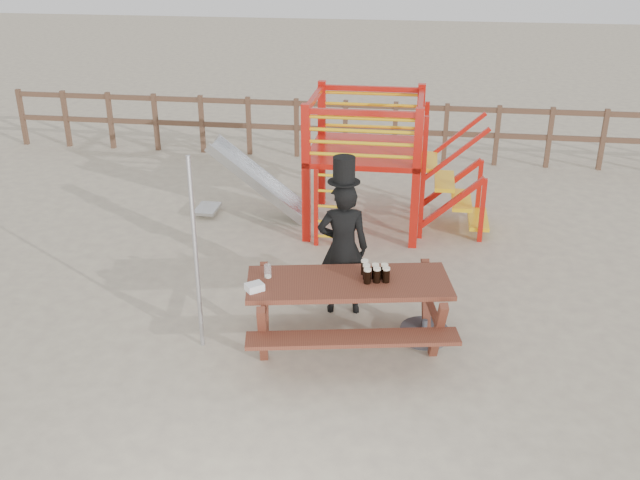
{
  "coord_description": "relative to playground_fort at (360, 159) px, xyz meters",
  "views": [
    {
      "loc": [
        1.05,
        -6.97,
        4.42
      ],
      "look_at": [
        -0.1,
        0.8,
        0.92
      ],
      "focal_mm": 40.0,
      "sensor_mm": 36.0,
      "label": 1
    }
  ],
  "objects": [
    {
      "name": "playground_fort",
      "position": [
        0.0,
        0.0,
        0.0
      ],
      "size": [
        4.71,
        1.84,
        2.1
      ],
      "color": "red",
      "rests_on": "ground"
    },
    {
      "name": "metal_pole",
      "position": [
        -1.42,
        -3.86,
        0.06
      ],
      "size": [
        0.05,
        0.05,
        2.26
      ],
      "primitive_type": "cylinder",
      "color": "#B2B2B7",
      "rests_on": "ground"
    },
    {
      "name": "empty_glasses",
      "position": [
        -0.66,
        -3.73,
        -0.15
      ],
      "size": [
        0.08,
        0.08,
        0.15
      ],
      "color": "silver",
      "rests_on": "picnic_table"
    },
    {
      "name": "parasol_base",
      "position": [
        1.08,
        -3.34,
        -1.01
      ],
      "size": [
        0.56,
        0.56,
        0.24
      ],
      "color": "#3E3E44",
      "rests_on": "ground"
    },
    {
      "name": "man_with_hat",
      "position": [
        0.06,
        -2.83,
        -0.18
      ],
      "size": [
        0.67,
        0.49,
        1.99
      ],
      "rotation": [
        0.0,
        0.0,
        3.29
      ],
      "color": "black",
      "rests_on": "ground"
    },
    {
      "name": "ground",
      "position": [
        -0.12,
        -3.58,
        -1.07
      ],
      "size": [
        60.0,
        60.0,
        0.0
      ],
      "primitive_type": "plane",
      "color": "#BFB395",
      "rests_on": "ground"
    },
    {
      "name": "picnic_table",
      "position": [
        0.23,
        -3.68,
        -0.53
      ],
      "size": [
        2.46,
        1.92,
        0.86
      ],
      "rotation": [
        0.0,
        0.0,
        0.19
      ],
      "color": "brown",
      "rests_on": "ground"
    },
    {
      "name": "paper_bag",
      "position": [
        -0.74,
        -4.05,
        -0.18
      ],
      "size": [
        0.23,
        0.22,
        0.08
      ],
      "primitive_type": "cube",
      "rotation": [
        0.0,
        0.0,
        0.68
      ],
      "color": "white",
      "rests_on": "picnic_table"
    },
    {
      "name": "stout_pints",
      "position": [
        0.5,
        -3.61,
        -0.13
      ],
      "size": [
        0.33,
        0.29,
        0.17
      ],
      "color": "black",
      "rests_on": "picnic_table"
    },
    {
      "name": "back_fence",
      "position": [
        -0.12,
        3.42,
        -0.34
      ],
      "size": [
        15.09,
        0.09,
        1.2
      ],
      "color": "brown",
      "rests_on": "ground"
    }
  ]
}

